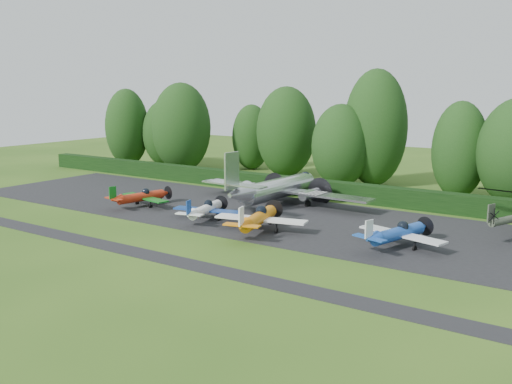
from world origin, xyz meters
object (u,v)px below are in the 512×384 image
Objects in this scene: transport_plane at (277,188)px; light_plane_blue at (398,233)px; light_plane_orange at (259,218)px; light_plane_red at (141,197)px; light_plane_white at (206,209)px.

transport_plane reaches higher than light_plane_blue.
light_plane_orange is at bearing -68.12° from transport_plane.
light_plane_white is at bearing -17.90° from light_plane_red.
light_plane_red is at bearing 164.90° from light_plane_blue.
light_plane_orange is 1.10× the size of light_plane_blue.
light_plane_blue is (27.47, 0.17, 0.09)m from light_plane_red.
light_plane_blue is at bearing 24.50° from light_plane_orange.
light_plane_white is 6.65m from light_plane_orange.
light_plane_blue is at bearing 16.51° from light_plane_white.
light_plane_blue is (16.24, -8.30, -0.65)m from transport_plane.
light_plane_orange reaches higher than light_plane_red.
transport_plane is 18.25m from light_plane_blue.
transport_plane is 9.74m from light_plane_white.
light_plane_blue reaches higher than light_plane_white.
transport_plane is 11.56m from light_plane_orange.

